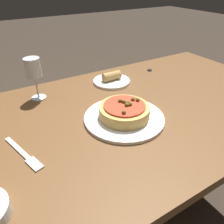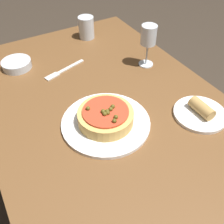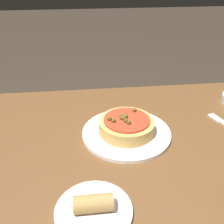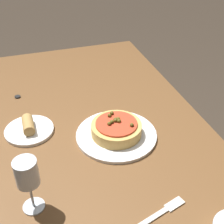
{
  "view_description": "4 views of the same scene",
  "coord_description": "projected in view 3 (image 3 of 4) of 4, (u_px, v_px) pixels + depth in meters",
  "views": [
    {
      "loc": [
        0.42,
        0.58,
        1.18
      ],
      "look_at": [
        0.09,
        0.02,
        0.77
      ],
      "focal_mm": 35.0,
      "sensor_mm": 36.0,
      "label": 1
    },
    {
      "loc": [
        -0.46,
        0.32,
        1.35
      ],
      "look_at": [
        0.05,
        0.03,
        0.78
      ],
      "focal_mm": 42.0,
      "sensor_mm": 36.0,
      "label": 2
    },
    {
      "loc": [
        -0.07,
        -0.63,
        1.23
      ],
      "look_at": [
        0.01,
        0.1,
        0.8
      ],
      "focal_mm": 42.0,
      "sensor_mm": 36.0,
      "label": 3
    },
    {
      "loc": [
        0.86,
        -0.23,
        1.44
      ],
      "look_at": [
        0.03,
        0.04,
        0.83
      ],
      "focal_mm": 50.0,
      "sensor_mm": 36.0,
      "label": 4
    }
  ],
  "objects": [
    {
      "name": "pizza",
      "position": [
        127.0,
        125.0,
        0.82
      ],
      "size": [
        0.18,
        0.18,
        0.06
      ],
      "color": "tan",
      "rests_on": "dinner_plate"
    },
    {
      "name": "dinner_plate",
      "position": [
        126.0,
        133.0,
        0.84
      ],
      "size": [
        0.28,
        0.28,
        0.01
      ],
      "color": "white",
      "rests_on": "dining_table"
    },
    {
      "name": "side_plate",
      "position": [
        94.0,
        209.0,
        0.58
      ],
      "size": [
        0.17,
        0.17,
        0.05
      ],
      "color": "white",
      "rests_on": "dining_table"
    },
    {
      "name": "dining_table",
      "position": [
        111.0,
        167.0,
        0.84
      ],
      "size": [
        1.48,
        0.79,
        0.74
      ],
      "color": "brown",
      "rests_on": "ground_plane"
    }
  ]
}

